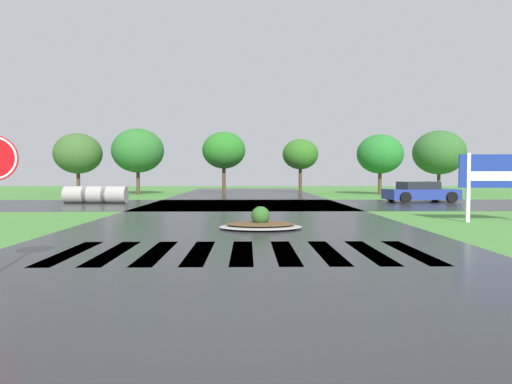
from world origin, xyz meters
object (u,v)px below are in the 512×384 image
(estate_billboard, at_px, (501,175))
(drainage_pipe_stack, at_px, (96,195))
(car_silver_hatch, at_px, (420,192))
(median_island, at_px, (261,224))

(estate_billboard, height_order, drainage_pipe_stack, estate_billboard)
(car_silver_hatch, relative_size, drainage_pipe_stack, 1.22)
(median_island, distance_m, car_silver_hatch, 16.64)
(estate_billboard, distance_m, car_silver_hatch, 11.83)
(estate_billboard, height_order, median_island, estate_billboard)
(median_island, distance_m, drainage_pipe_stack, 15.56)
(median_island, bearing_deg, drainage_pipe_stack, 125.10)
(median_island, xyz_separation_m, drainage_pipe_stack, (-8.94, 12.73, 0.34))
(median_island, height_order, car_silver_hatch, car_silver_hatch)
(car_silver_hatch, bearing_deg, drainage_pipe_stack, 175.87)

